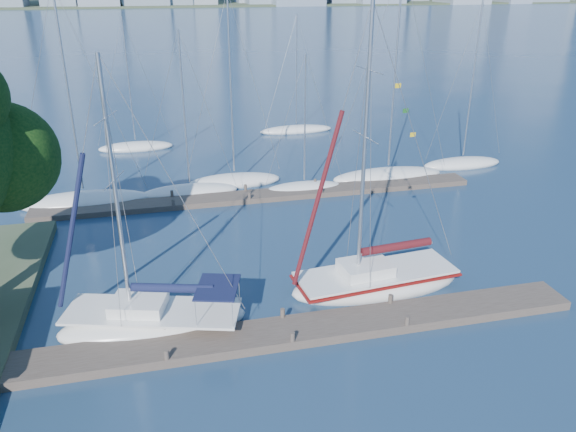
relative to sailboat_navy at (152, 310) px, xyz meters
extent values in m
plane|color=#17324C|center=(5.47, -1.88, -0.96)|extent=(700.00, 700.00, 0.00)
cube|color=#433931|center=(5.47, -1.88, -0.76)|extent=(26.00, 2.00, 0.40)
cube|color=#433931|center=(7.47, 14.12, -0.78)|extent=(30.00, 1.80, 0.36)
cube|color=#38472D|center=(5.47, 318.12, -0.96)|extent=(800.00, 100.00, 1.50)
sphere|color=black|center=(-5.56, 3.76, 6.02)|extent=(4.69, 4.69, 4.69)
ellipsoid|color=white|center=(0.00, 0.00, -0.73)|extent=(8.36, 4.71, 1.39)
cube|color=white|center=(0.00, 0.00, -0.08)|extent=(7.74, 4.35, 0.11)
cube|color=white|center=(-0.53, 0.15, 0.25)|extent=(2.61, 2.25, 0.51)
cylinder|color=silver|center=(-0.89, 0.26, 5.28)|extent=(0.17, 0.17, 10.62)
cylinder|color=silver|center=(0.92, -0.27, 0.99)|extent=(3.64, 1.14, 0.09)
cylinder|color=black|center=(0.92, -0.27, 1.09)|extent=(3.43, 1.32, 0.37)
cube|color=black|center=(2.75, -0.80, 1.18)|extent=(2.22, 2.59, 0.07)
ellipsoid|color=white|center=(10.51, 0.92, -0.72)|extent=(8.57, 3.52, 1.46)
cube|color=white|center=(10.51, 0.92, -0.03)|extent=(7.93, 3.25, 0.12)
cube|color=white|center=(9.93, 0.87, 0.31)|extent=(2.50, 1.99, 0.54)
cylinder|color=silver|center=(9.54, 0.83, 6.12)|extent=(0.18, 0.18, 12.20)
cylinder|color=silver|center=(11.51, 1.02, 1.09)|extent=(3.94, 0.48, 0.10)
cylinder|color=#440E14|center=(11.51, 1.02, 1.19)|extent=(3.66, 0.74, 0.39)
cube|color=maroon|center=(10.51, 0.92, -0.20)|extent=(8.12, 3.37, 0.10)
ellipsoid|color=white|center=(-4.21, 15.72, -0.73)|extent=(8.67, 3.87, 1.26)
cylinder|color=silver|center=(-4.21, 15.72, 6.46)|extent=(0.14, 0.14, 12.54)
ellipsoid|color=white|center=(2.73, 15.97, -0.77)|extent=(6.96, 4.55, 1.06)
cylinder|color=silver|center=(2.73, 15.97, 5.00)|extent=(0.12, 0.12, 10.00)
ellipsoid|color=white|center=(6.06, 17.36, -0.76)|extent=(6.77, 2.30, 1.12)
cylinder|color=silver|center=(6.06, 17.36, 6.15)|extent=(0.12, 0.12, 12.17)
ellipsoid|color=white|center=(10.65, 14.84, -0.79)|extent=(5.76, 2.33, 0.94)
cylinder|color=silver|center=(10.65, 14.84, 4.18)|extent=(0.10, 0.10, 8.57)
ellipsoid|color=white|center=(17.38, 15.86, -0.74)|extent=(8.82, 3.74, 1.20)
cylinder|color=silver|center=(17.38, 15.86, 7.12)|extent=(0.13, 0.13, 13.97)
ellipsoid|color=white|center=(24.39, 17.34, -0.77)|extent=(6.61, 2.24, 1.03)
cylinder|color=silver|center=(24.39, 17.34, 5.72)|extent=(0.11, 0.11, 11.49)
ellipsoid|color=white|center=(-1.05, 28.27, -0.78)|extent=(6.68, 3.82, 0.99)
cylinder|color=silver|center=(-1.05, 28.27, 5.02)|extent=(0.11, 0.11, 10.14)
ellipsoid|color=white|center=(14.10, 30.85, -0.79)|extent=(7.36, 4.25, 0.94)
cylinder|color=silver|center=(14.10, 30.85, 4.87)|extent=(0.10, 0.10, 9.94)
camera|label=1|loc=(0.92, -21.12, 13.05)|focal=35.00mm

